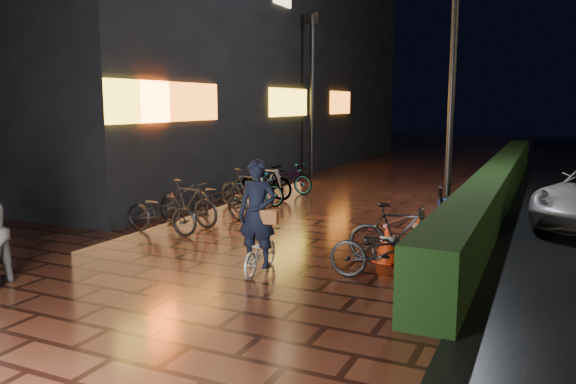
% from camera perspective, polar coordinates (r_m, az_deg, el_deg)
% --- Properties ---
extents(ground, '(80.00, 80.00, 0.00)m').
position_cam_1_polar(ground, '(9.50, -3.90, -6.68)').
color(ground, '#381911').
rests_on(ground, ground).
extents(hedge, '(0.70, 20.00, 1.00)m').
position_cam_1_polar(hedge, '(16.17, 20.75, 1.07)').
color(hedge, black).
rests_on(hedge, ground).
extents(storefront_block, '(12.09, 22.00, 9.00)m').
position_cam_1_polar(storefront_block, '(24.04, -10.83, 13.45)').
color(storefront_block, black).
rests_on(storefront_block, ground).
extents(lamp_post_hedge, '(0.49, 0.14, 5.16)m').
position_cam_1_polar(lamp_post_hedge, '(12.38, 16.30, 9.90)').
color(lamp_post_hedge, black).
rests_on(lamp_post_hedge, ground).
extents(lamp_post_sf, '(0.53, 0.22, 5.52)m').
position_cam_1_polar(lamp_post_sf, '(19.24, 2.47, 10.39)').
color(lamp_post_sf, black).
rests_on(lamp_post_sf, ground).
extents(cyclist, '(0.65, 1.26, 1.75)m').
position_cam_1_polar(cyclist, '(8.51, -3.00, -4.02)').
color(cyclist, silver).
rests_on(cyclist, ground).
extents(traffic_barrier, '(0.70, 1.59, 0.65)m').
position_cam_1_polar(traffic_barrier, '(9.84, 11.73, -4.37)').
color(traffic_barrier, '#EE360C').
rests_on(traffic_barrier, ground).
extents(cart_assembly, '(0.64, 0.68, 1.00)m').
position_cam_1_polar(cart_assembly, '(11.46, 15.98, -1.68)').
color(cart_assembly, black).
rests_on(cart_assembly, ground).
extents(parked_bikes_storefront, '(1.88, 6.31, 0.97)m').
position_cam_1_polar(parked_bikes_storefront, '(13.63, -5.21, 0.06)').
color(parked_bikes_storefront, black).
rests_on(parked_bikes_storefront, ground).
extents(parked_bikes_hedge, '(1.75, 1.71, 0.97)m').
position_cam_1_polar(parked_bikes_hedge, '(8.73, 10.52, -5.10)').
color(parked_bikes_hedge, black).
rests_on(parked_bikes_hedge, ground).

